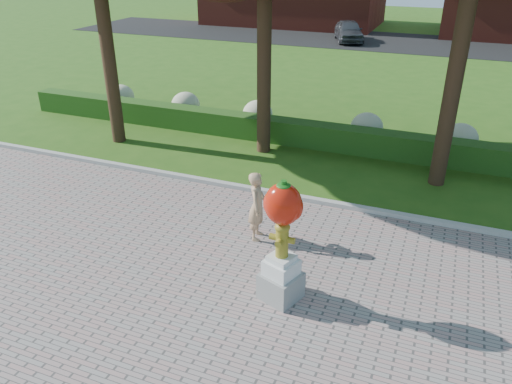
# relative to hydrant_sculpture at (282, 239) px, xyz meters

# --- Properties ---
(ground) EXTENTS (100.00, 100.00, 0.00)m
(ground) POSITION_rel_hydrant_sculpture_xyz_m (-1.06, 1.07, -1.36)
(ground) COLOR #2C5715
(ground) RESTS_ON ground
(curb) EXTENTS (40.00, 0.18, 0.15)m
(curb) POSITION_rel_hydrant_sculpture_xyz_m (-1.06, 4.07, -1.29)
(curb) COLOR #ADADA5
(curb) RESTS_ON ground
(lawn_hedge) EXTENTS (24.00, 0.70, 0.80)m
(lawn_hedge) POSITION_rel_hydrant_sculpture_xyz_m (-1.06, 8.07, -0.96)
(lawn_hedge) COLOR #1E4914
(lawn_hedge) RESTS_ON ground
(hydrangea_row) EXTENTS (20.10, 1.10, 0.99)m
(hydrangea_row) POSITION_rel_hydrant_sculpture_xyz_m (-0.49, 9.07, -0.81)
(hydrangea_row) COLOR #B4B98D
(hydrangea_row) RESTS_ON ground
(street) EXTENTS (50.00, 8.00, 0.02)m
(street) POSITION_rel_hydrant_sculpture_xyz_m (-1.06, 29.07, -1.35)
(street) COLOR black
(street) RESTS_ON ground
(hydrant_sculpture) EXTENTS (0.87, 0.87, 2.50)m
(hydrant_sculpture) POSITION_rel_hydrant_sculpture_xyz_m (0.00, 0.00, 0.00)
(hydrant_sculpture) COLOR gray
(hydrant_sculpture) RESTS_ON walkway
(woman) EXTENTS (0.49, 0.66, 1.65)m
(woman) POSITION_rel_hydrant_sculpture_xyz_m (-1.23, 1.87, -0.50)
(woman) COLOR tan
(woman) RESTS_ON walkway
(parked_car) EXTENTS (2.98, 4.44, 1.41)m
(parked_car) POSITION_rel_hydrant_sculpture_xyz_m (-4.84, 28.12, -0.64)
(parked_car) COLOR #3D3F44
(parked_car) RESTS_ON street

